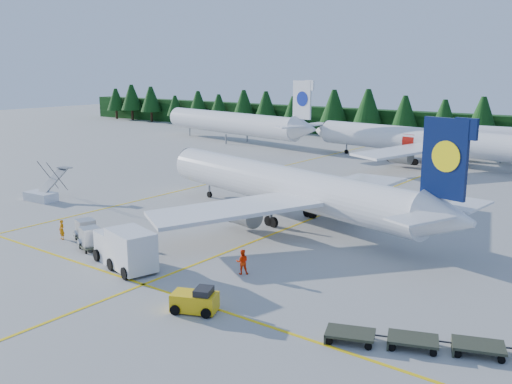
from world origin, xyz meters
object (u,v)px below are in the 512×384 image
Objects in this scene: airliner_navy at (277,185)px; service_truck at (124,247)px; airstairs at (43,194)px; baggage_tug at (196,300)px; airliner_red at (410,140)px.

airliner_navy reaches higher than service_truck.
service_truck is (-0.82, -18.91, -1.86)m from airliner_navy.
baggage_tug is at bearing -23.41° from airstairs.
airliner_red is 12.62× the size of baggage_tug.
airliner_red is at bearing 77.60° from baggage_tug.
airstairs is at bearing 137.98° from baggage_tug.
airstairs is at bearing 175.16° from service_truck.
service_truck is 10.34m from baggage_tug.
airstairs is 0.78× the size of service_truck.
airliner_navy is 0.96× the size of airliner_red.
airliner_navy is 23.62m from baggage_tug.
airstairs is 26.46m from service_truck.
airliner_red reaches higher than airliner_navy.
airliner_red is 5.87× the size of service_truck.
airliner_red reaches higher than airstairs.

